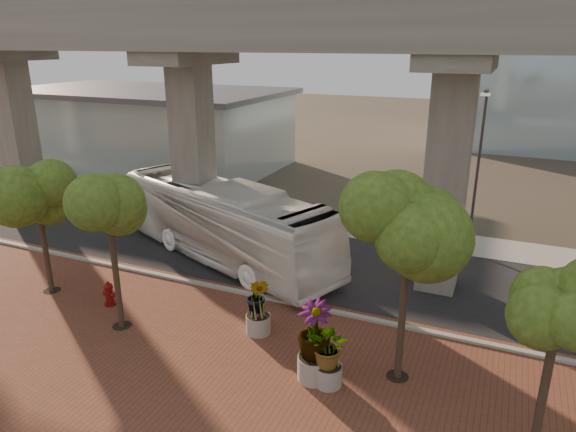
% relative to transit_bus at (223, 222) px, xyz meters
% --- Properties ---
extents(ground, '(160.00, 160.00, 0.00)m').
position_rel_transit_bus_xyz_m(ground, '(3.93, -1.10, -1.85)').
color(ground, '#3A352A').
rests_on(ground, ground).
extents(brick_plaza, '(70.00, 13.00, 0.06)m').
position_rel_transit_bus_xyz_m(brick_plaza, '(3.93, -9.10, -1.82)').
color(brick_plaza, brown).
rests_on(brick_plaza, ground).
extents(asphalt_road, '(90.00, 8.00, 0.04)m').
position_rel_transit_bus_xyz_m(asphalt_road, '(3.93, 0.90, -1.83)').
color(asphalt_road, black).
rests_on(asphalt_road, ground).
extents(curb_strip, '(70.00, 0.25, 0.16)m').
position_rel_transit_bus_xyz_m(curb_strip, '(3.93, -3.10, -1.77)').
color(curb_strip, '#9B9990').
rests_on(curb_strip, ground).
extents(far_sidewalk, '(90.00, 3.00, 0.06)m').
position_rel_transit_bus_xyz_m(far_sidewalk, '(3.93, 6.40, -1.82)').
color(far_sidewalk, '#9B9990').
rests_on(far_sidewalk, ground).
extents(transit_viaduct, '(72.00, 5.60, 12.40)m').
position_rel_transit_bus_xyz_m(transit_viaduct, '(3.93, 0.90, 5.44)').
color(transit_viaduct, gray).
rests_on(transit_viaduct, ground).
extents(station_pavilion, '(23.00, 13.00, 6.30)m').
position_rel_transit_bus_xyz_m(station_pavilion, '(-16.07, 14.90, 1.37)').
color(station_pavilion, '#A0B4B7').
rests_on(station_pavilion, ground).
extents(transit_bus, '(13.47, 7.83, 3.70)m').
position_rel_transit_bus_xyz_m(transit_bus, '(0.00, 0.00, 0.00)').
color(transit_bus, white).
rests_on(transit_bus, ground).
extents(fire_hydrant, '(0.50, 0.45, 1.00)m').
position_rel_transit_bus_xyz_m(fire_hydrant, '(-1.69, -6.06, -1.31)').
color(fire_hydrant, maroon).
rests_on(fire_hydrant, ground).
extents(planter_front, '(1.87, 1.87, 2.06)m').
position_rel_transit_bus_xyz_m(planter_front, '(7.93, -7.31, -0.54)').
color(planter_front, '#9C988D').
rests_on(planter_front, ground).
extents(planter_right, '(2.47, 2.47, 2.64)m').
position_rel_transit_bus_xyz_m(planter_right, '(7.42, -7.23, -0.19)').
color(planter_right, gray).
rests_on(planter_right, ground).
extents(planter_left, '(1.98, 1.98, 2.17)m').
position_rel_transit_bus_xyz_m(planter_left, '(4.64, -5.52, -0.47)').
color(planter_left, '#AEA89D').
rests_on(planter_left, ground).
extents(street_tree_far_west, '(3.59, 3.59, 5.97)m').
position_rel_transit_bus_xyz_m(street_tree_far_west, '(-4.81, -6.08, 2.52)').
color(street_tree_far_west, '#453527').
rests_on(street_tree_far_west, ground).
extents(street_tree_near_west, '(3.04, 3.04, 5.93)m').
position_rel_transit_bus_xyz_m(street_tree_near_west, '(-0.17, -7.14, 2.73)').
color(street_tree_near_west, '#453527').
rests_on(street_tree_near_west, ground).
extents(street_tree_near_east, '(3.99, 3.99, 6.97)m').
position_rel_transit_bus_xyz_m(street_tree_near_east, '(9.79, -6.08, 3.34)').
color(street_tree_near_east, '#453527').
rests_on(street_tree_near_east, ground).
extents(street_tree_far_east, '(3.00, 3.00, 5.73)m').
position_rel_transit_bus_xyz_m(street_tree_far_east, '(13.62, -7.84, 2.55)').
color(street_tree_far_east, '#453527').
rests_on(street_tree_far_east, ground).
extents(streetlamp_west, '(0.40, 1.17, 8.04)m').
position_rel_transit_bus_xyz_m(streetlamp_west, '(-5.46, 5.85, 2.85)').
color(streetlamp_west, '#292A2E').
rests_on(streetlamp_west, ground).
extents(streetlamp_east, '(0.39, 1.15, 7.95)m').
position_rel_transit_bus_xyz_m(streetlamp_east, '(10.83, 5.32, 2.79)').
color(streetlamp_east, '#2D2E33').
rests_on(streetlamp_east, ground).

